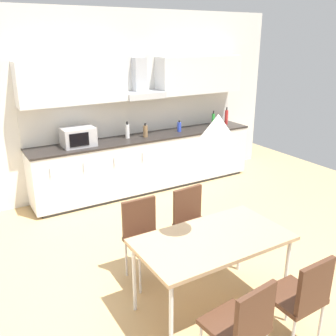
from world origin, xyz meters
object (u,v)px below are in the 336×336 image
(microwave, at_px, (78,137))
(chair_near_left, at_px, (243,322))
(chair_far_left, at_px, (143,232))
(bottle_brown, at_px, (145,131))
(bottle_green, at_px, (213,120))
(pendant_lamp, at_px, (218,127))
(bottle_blue, at_px, (179,127))
(bottle_red, at_px, (226,117))
(chair_far_right, at_px, (193,218))
(bottle_white, at_px, (127,131))
(dining_table, at_px, (213,243))
(chair_near_right, at_px, (302,294))

(microwave, xyz_separation_m, chair_near_left, (-0.05, -3.75, -0.53))
(chair_near_left, xyz_separation_m, chair_far_left, (-0.01, 1.54, 0.00))
(bottle_brown, relative_size, chair_near_left, 0.26)
(bottle_green, height_order, pendant_lamp, pendant_lamp)
(bottle_green, bearing_deg, pendant_lamp, -127.24)
(bottle_green, relative_size, bottle_blue, 1.49)
(chair_far_left, relative_size, pendant_lamp, 2.72)
(bottle_red, relative_size, bottle_blue, 1.64)
(microwave, distance_m, chair_near_left, 3.79)
(bottle_brown, bearing_deg, bottle_green, 1.61)
(bottle_blue, bearing_deg, bottle_red, 2.11)
(microwave, height_order, chair_far_right, microwave)
(bottle_green, xyz_separation_m, bottle_white, (-1.69, 0.05, -0.01))
(bottle_blue, height_order, chair_far_left, bottle_blue)
(bottle_white, relative_size, pendant_lamp, 0.84)
(bottle_green, distance_m, chair_far_left, 3.43)
(bottle_brown, xyz_separation_m, bottle_red, (1.74, 0.07, 0.04))
(bottle_brown, distance_m, chair_near_left, 3.92)
(microwave, bearing_deg, chair_far_right, -75.65)
(chair_far_left, bearing_deg, chair_far_right, -0.02)
(bottle_brown, relative_size, bottle_green, 0.79)
(bottle_brown, height_order, bottle_blue, bottle_brown)
(bottle_red, distance_m, bottle_blue, 1.07)
(bottle_white, bearing_deg, dining_table, -100.67)
(chair_far_right, distance_m, chair_near_right, 1.54)
(chair_far_left, bearing_deg, chair_near_left, -89.72)
(bottle_blue, relative_size, chair_far_left, 0.22)
(dining_table, bearing_deg, bottle_brown, 73.81)
(bottle_brown, distance_m, bottle_red, 1.74)
(bottle_red, xyz_separation_m, chair_far_right, (-2.28, -2.24, -0.53))
(bottle_brown, relative_size, chair_far_left, 0.26)
(bottle_white, height_order, chair_far_right, bottle_white)
(pendant_lamp, bearing_deg, bottle_red, 49.25)
(chair_far_right, bearing_deg, chair_near_left, -111.85)
(bottle_red, bearing_deg, bottle_white, 179.55)
(chair_near_left, relative_size, pendant_lamp, 2.72)
(microwave, height_order, dining_table, microwave)
(bottle_brown, bearing_deg, bottle_blue, 2.72)
(bottle_green, bearing_deg, bottle_white, 178.39)
(chair_far_right, bearing_deg, pendant_lamp, -111.95)
(bottle_red, relative_size, chair_near_left, 0.36)
(bottle_green, distance_m, chair_far_right, 2.99)
(microwave, distance_m, bottle_red, 2.85)
(pendant_lamp, bearing_deg, chair_far_right, 68.05)
(bottle_brown, xyz_separation_m, chair_far_left, (-1.17, -2.17, -0.49))
(bottle_brown, height_order, chair_far_right, bottle_brown)
(microwave, relative_size, chair_near_left, 0.55)
(bottle_red, relative_size, chair_far_left, 0.36)
(bottle_red, height_order, bottle_white, bottle_red)
(bottle_white, bearing_deg, bottle_blue, -3.32)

